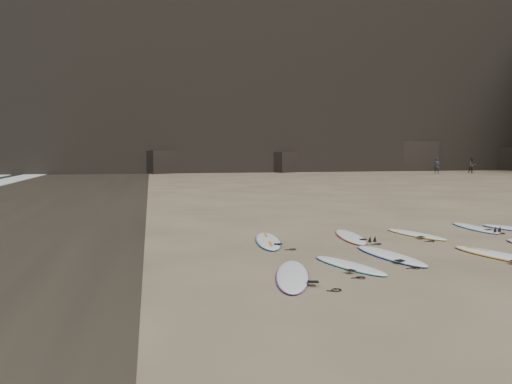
% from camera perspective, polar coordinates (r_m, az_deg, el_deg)
% --- Properties ---
extents(ground, '(240.00, 240.00, 0.00)m').
position_cam_1_polar(ground, '(13.27, 19.30, -6.98)').
color(ground, '#897559').
rests_on(ground, ground).
extents(headland, '(170.00, 101.00, 63.47)m').
position_cam_1_polar(headland, '(69.70, 15.59, 20.04)').
color(headland, black).
rests_on(headland, ground).
extents(surfboard_0, '(1.38, 2.80, 0.10)m').
position_cam_1_polar(surfboard_0, '(10.58, 4.17, -9.46)').
color(surfboard_0, white).
rests_on(surfboard_0, ground).
extents(surfboard_1, '(1.30, 2.32, 0.08)m').
position_cam_1_polar(surfboard_1, '(11.66, 10.63, -8.20)').
color(surfboard_1, white).
rests_on(surfboard_1, ground).
extents(surfboard_2, '(1.09, 2.72, 0.10)m').
position_cam_1_polar(surfboard_2, '(12.90, 15.08, -6.99)').
color(surfboard_2, white).
rests_on(surfboard_2, ground).
extents(surfboard_3, '(1.40, 2.84, 0.10)m').
position_cam_1_polar(surfboard_3, '(13.84, 26.27, -6.52)').
color(surfboard_3, white).
rests_on(surfboard_3, ground).
extents(surfboard_5, '(1.02, 2.80, 0.10)m').
position_cam_1_polar(surfboard_5, '(14.40, 1.38, -5.57)').
color(surfboard_5, white).
rests_on(surfboard_5, ground).
extents(surfboard_6, '(0.96, 2.67, 0.09)m').
position_cam_1_polar(surfboard_6, '(15.35, 10.73, -5.01)').
color(surfboard_6, white).
rests_on(surfboard_6, ground).
extents(surfboard_7, '(1.22, 2.41, 0.08)m').
position_cam_1_polar(surfboard_7, '(16.29, 17.81, -4.60)').
color(surfboard_7, white).
rests_on(surfboard_7, ground).
extents(surfboard_8, '(0.62, 2.40, 0.09)m').
position_cam_1_polar(surfboard_8, '(18.30, 23.72, -3.75)').
color(surfboard_8, white).
rests_on(surfboard_8, ground).
extents(person_a, '(0.77, 0.71, 1.77)m').
position_cam_1_polar(person_a, '(56.43, 19.97, 2.84)').
color(person_a, black).
rests_on(person_a, ground).
extents(person_b, '(0.94, 0.78, 1.75)m').
position_cam_1_polar(person_b, '(59.28, 23.48, 2.80)').
color(person_b, black).
rests_on(person_b, ground).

